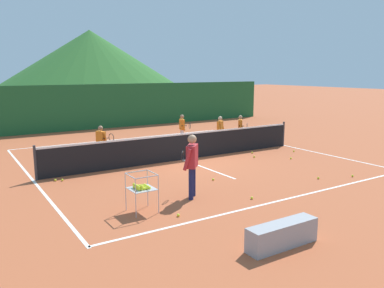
{
  "coord_description": "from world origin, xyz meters",
  "views": [
    {
      "loc": [
        -7.12,
        -11.88,
        3.18
      ],
      "look_at": [
        -0.51,
        -1.43,
        0.86
      ],
      "focal_mm": 36.38,
      "sensor_mm": 36.0,
      "label": 1
    }
  ],
  "objects_px": {
    "tennis_ball_1": "(55,180)",
    "courtside_bench": "(282,235)",
    "tennis_ball_2": "(291,158)",
    "tennis_ball_3": "(353,176)",
    "ball_cart": "(141,187)",
    "tennis_ball_6": "(178,215)",
    "student_3": "(241,127)",
    "tennis_ball_11": "(252,153)",
    "tennis_net": "(183,146)",
    "tennis_ball_9": "(213,179)",
    "tennis_ball_4": "(62,180)",
    "student_0": "(101,140)",
    "student_2": "(220,128)",
    "tennis_ball_10": "(252,198)",
    "tennis_ball_5": "(254,157)",
    "tennis_ball_7": "(318,178)",
    "tennis_ball_0": "(294,151)",
    "instructor": "(192,160)"
  },
  "relations": [
    {
      "from": "ball_cart",
      "to": "tennis_ball_6",
      "type": "distance_m",
      "value": 1.06
    },
    {
      "from": "tennis_ball_11",
      "to": "student_0",
      "type": "bearing_deg",
      "value": 159.49
    },
    {
      "from": "student_0",
      "to": "tennis_ball_2",
      "type": "distance_m",
      "value": 6.95
    },
    {
      "from": "tennis_ball_1",
      "to": "student_3",
      "type": "bearing_deg",
      "value": 11.91
    },
    {
      "from": "tennis_ball_10",
      "to": "tennis_ball_11",
      "type": "distance_m",
      "value": 5.63
    },
    {
      "from": "tennis_ball_1",
      "to": "courtside_bench",
      "type": "distance_m",
      "value": 7.15
    },
    {
      "from": "tennis_ball_9",
      "to": "student_3",
      "type": "bearing_deg",
      "value": 43.3
    },
    {
      "from": "tennis_ball_5",
      "to": "student_2",
      "type": "bearing_deg",
      "value": 84.09
    },
    {
      "from": "instructor",
      "to": "tennis_ball_5",
      "type": "distance_m",
      "value": 5.31
    },
    {
      "from": "tennis_net",
      "to": "tennis_ball_1",
      "type": "height_order",
      "value": "tennis_net"
    },
    {
      "from": "student_3",
      "to": "tennis_ball_11",
      "type": "distance_m",
      "value": 2.22
    },
    {
      "from": "tennis_net",
      "to": "student_3",
      "type": "xyz_separation_m",
      "value": [
        3.81,
        1.37,
        0.27
      ]
    },
    {
      "from": "tennis_ball_6",
      "to": "tennis_ball_10",
      "type": "xyz_separation_m",
      "value": [
        2.18,
        0.04,
        0.0
      ]
    },
    {
      "from": "tennis_ball_11",
      "to": "tennis_net",
      "type": "bearing_deg",
      "value": 170.03
    },
    {
      "from": "student_0",
      "to": "student_2",
      "type": "height_order",
      "value": "student_2"
    },
    {
      "from": "student_0",
      "to": "tennis_ball_6",
      "type": "relative_size",
      "value": 18.61
    },
    {
      "from": "tennis_net",
      "to": "tennis_ball_9",
      "type": "distance_m",
      "value": 2.94
    },
    {
      "from": "tennis_ball_0",
      "to": "tennis_net",
      "type": "bearing_deg",
      "value": 165.24
    },
    {
      "from": "tennis_ball_2",
      "to": "tennis_ball_9",
      "type": "bearing_deg",
      "value": -169.09
    },
    {
      "from": "ball_cart",
      "to": "tennis_ball_7",
      "type": "height_order",
      "value": "ball_cart"
    },
    {
      "from": "student_0",
      "to": "student_3",
      "type": "bearing_deg",
      "value": -1.26
    },
    {
      "from": "tennis_ball_1",
      "to": "tennis_ball_7",
      "type": "bearing_deg",
      "value": -30.61
    },
    {
      "from": "tennis_net",
      "to": "tennis_ball_6",
      "type": "distance_m",
      "value": 5.67
    },
    {
      "from": "tennis_ball_0",
      "to": "tennis_ball_10",
      "type": "bearing_deg",
      "value": -146.05
    },
    {
      "from": "instructor",
      "to": "tennis_ball_7",
      "type": "relative_size",
      "value": 23.97
    },
    {
      "from": "tennis_ball_6",
      "to": "tennis_ball_7",
      "type": "height_order",
      "value": "same"
    },
    {
      "from": "ball_cart",
      "to": "tennis_net",
      "type": "bearing_deg",
      "value": 48.95
    },
    {
      "from": "tennis_ball_2",
      "to": "tennis_ball_3",
      "type": "bearing_deg",
      "value": -94.74
    },
    {
      "from": "tennis_ball_11",
      "to": "instructor",
      "type": "bearing_deg",
      "value": -145.96
    },
    {
      "from": "tennis_ball_7",
      "to": "tennis_ball_9",
      "type": "bearing_deg",
      "value": 150.46
    },
    {
      "from": "tennis_ball_7",
      "to": "tennis_ball_9",
      "type": "distance_m",
      "value": 3.17
    },
    {
      "from": "tennis_ball_3",
      "to": "tennis_ball_5",
      "type": "bearing_deg",
      "value": 101.41
    },
    {
      "from": "tennis_ball_7",
      "to": "tennis_ball_10",
      "type": "bearing_deg",
      "value": -172.97
    },
    {
      "from": "tennis_ball_9",
      "to": "tennis_ball_4",
      "type": "bearing_deg",
      "value": 148.6
    },
    {
      "from": "student_0",
      "to": "student_2",
      "type": "xyz_separation_m",
      "value": [
        5.22,
        -0.12,
        0.02
      ]
    },
    {
      "from": "tennis_ball_9",
      "to": "tennis_ball_6",
      "type": "bearing_deg",
      "value": -140.06
    },
    {
      "from": "tennis_net",
      "to": "tennis_ball_9",
      "type": "height_order",
      "value": "tennis_net"
    },
    {
      "from": "tennis_ball_6",
      "to": "courtside_bench",
      "type": "distance_m",
      "value": 2.47
    },
    {
      "from": "courtside_bench",
      "to": "student_3",
      "type": "bearing_deg",
      "value": 54.96
    },
    {
      "from": "ball_cart",
      "to": "tennis_ball_3",
      "type": "bearing_deg",
      "value": -6.02
    },
    {
      "from": "tennis_net",
      "to": "ball_cart",
      "type": "bearing_deg",
      "value": -131.05
    },
    {
      "from": "student_2",
      "to": "tennis_ball_6",
      "type": "height_order",
      "value": "student_2"
    },
    {
      "from": "tennis_ball_0",
      "to": "tennis_ball_1",
      "type": "bearing_deg",
      "value": 175.13
    },
    {
      "from": "tennis_net",
      "to": "tennis_ball_3",
      "type": "distance_m",
      "value": 5.77
    },
    {
      "from": "tennis_ball_2",
      "to": "tennis_ball_3",
      "type": "xyz_separation_m",
      "value": [
        -0.23,
        -2.75,
        0.0
      ]
    },
    {
      "from": "tennis_ball_2",
      "to": "courtside_bench",
      "type": "distance_m",
      "value": 7.51
    },
    {
      "from": "tennis_net",
      "to": "tennis_ball_3",
      "type": "bearing_deg",
      "value": -56.38
    },
    {
      "from": "ball_cart",
      "to": "tennis_ball_10",
      "type": "xyz_separation_m",
      "value": [
        2.74,
        -0.67,
        -0.55
      ]
    },
    {
      "from": "courtside_bench",
      "to": "tennis_net",
      "type": "bearing_deg",
      "value": 73.27
    },
    {
      "from": "tennis_net",
      "to": "instructor",
      "type": "bearing_deg",
      "value": -117.94
    }
  ]
}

